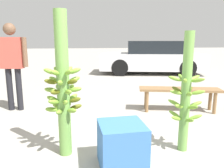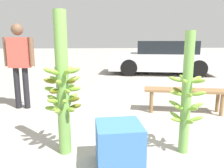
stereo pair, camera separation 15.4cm
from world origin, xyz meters
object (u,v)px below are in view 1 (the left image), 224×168
object	(u,v)px
parked_car	(152,58)
produce_crate	(122,145)
market_bench	(179,92)
vendor_person	(12,59)
banana_stalk_left	(63,87)
banana_stalk_center	(186,94)

from	to	relation	value
parked_car	produce_crate	xyz separation A→B (m)	(-2.75, -6.28, -0.40)
market_bench	parked_car	distance (m)	4.89
market_bench	parked_car	bearing A→B (deg)	90.56
vendor_person	parked_car	bearing A→B (deg)	53.83
produce_crate	banana_stalk_left	bearing A→B (deg)	147.93
parked_car	vendor_person	bearing A→B (deg)	147.85
vendor_person	banana_stalk_left	bearing A→B (deg)	-52.78
vendor_person	banana_stalk_center	bearing A→B (deg)	-31.06
vendor_person	produce_crate	bearing A→B (deg)	-45.37
banana_stalk_left	vendor_person	xyz separation A→B (m)	(-0.94, 1.85, 0.17)
banana_stalk_center	parked_car	size ratio (longest dim) A/B	0.32
banana_stalk_center	market_bench	distance (m)	1.56
parked_car	produce_crate	world-z (taller)	parked_car
vendor_person	market_bench	size ratio (longest dim) A/B	1.07
banana_stalk_center	market_bench	world-z (taller)	banana_stalk_center
banana_stalk_left	parked_car	bearing A→B (deg)	60.71
banana_stalk_left	banana_stalk_center	world-z (taller)	banana_stalk_left
vendor_person	market_bench	world-z (taller)	vendor_person
vendor_person	market_bench	bearing A→B (deg)	-2.03
parked_car	produce_crate	size ratio (longest dim) A/B	9.45
banana_stalk_left	produce_crate	xyz separation A→B (m)	(0.57, -0.36, -0.55)
banana_stalk_left	produce_crate	bearing A→B (deg)	-32.07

